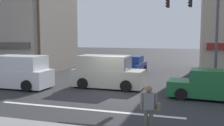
% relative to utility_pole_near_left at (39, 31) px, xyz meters
% --- Properties ---
extents(ground_plane, '(120.00, 120.00, 0.00)m').
position_rel_utility_pole_near_left_xyz_m(ground_plane, '(7.74, -4.76, -3.82)').
color(ground_plane, '#2B2B2D').
extents(lane_marking_stripe, '(9.00, 0.24, 0.01)m').
position_rel_utility_pole_near_left_xyz_m(lane_marking_stripe, '(7.74, -8.26, -3.82)').
color(lane_marking_stripe, silver).
rests_on(lane_marking_stripe, ground).
extents(building_left_block, '(10.53, 8.68, 9.39)m').
position_rel_utility_pole_near_left_xyz_m(building_left_block, '(-5.39, 3.59, 0.87)').
color(building_left_block, gray).
rests_on(building_left_block, ground).
extents(utility_pole_near_left, '(1.40, 0.22, 7.35)m').
position_rel_utility_pole_near_left_xyz_m(utility_pole_near_left, '(0.00, 0.00, 0.00)').
color(utility_pole_near_left, brown).
rests_on(utility_pole_near_left, ground).
extents(traffic_light_mast, '(4.88, 0.48, 6.20)m').
position_rel_utility_pole_near_left_xyz_m(traffic_light_mast, '(12.82, -0.93, 0.35)').
color(traffic_light_mast, '#47474C').
rests_on(traffic_light_mast, ground).
extents(van_approaching_near, '(4.62, 2.07, 2.11)m').
position_rel_utility_pole_near_left_xyz_m(van_approaching_near, '(7.07, -3.08, -2.82)').
color(van_approaching_near, '#B7B29E').
rests_on(van_approaching_near, ground).
extents(sedan_waiting_far, '(4.20, 2.08, 1.58)m').
position_rel_utility_pole_near_left_xyz_m(sedan_waiting_far, '(13.20, -4.39, -3.11)').
color(sedan_waiting_far, '#1E6033').
rests_on(sedan_waiting_far, ground).
extents(van_crossing_rightbound, '(4.61, 2.06, 2.11)m').
position_rel_utility_pole_near_left_xyz_m(van_crossing_rightbound, '(1.51, -4.89, -2.82)').
color(van_crossing_rightbound, silver).
rests_on(van_crossing_rightbound, ground).
extents(sedan_parked_curbside, '(1.97, 4.14, 1.58)m').
position_rel_utility_pole_near_left_xyz_m(sedan_parked_curbside, '(7.16, 4.03, -3.11)').
color(sedan_parked_curbside, navy).
rests_on(sedan_parked_curbside, ground).
extents(pedestrian_foreground_with_bag, '(0.69, 0.34, 1.67)m').
position_rel_utility_pole_near_left_xyz_m(pedestrian_foreground_with_bag, '(11.06, -10.39, -2.87)').
color(pedestrian_foreground_with_bag, '#4C4742').
rests_on(pedestrian_foreground_with_bag, ground).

